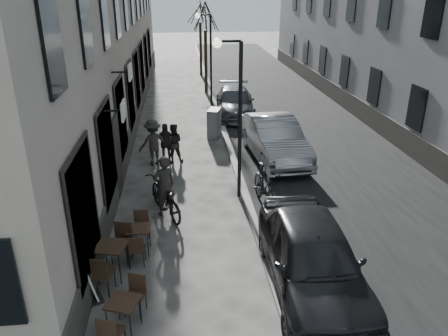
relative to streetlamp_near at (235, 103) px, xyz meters
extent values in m
plane|color=#3C3937|center=(0.17, -6.00, -3.16)|extent=(120.00, 120.00, 0.00)
cube|color=black|center=(4.02, 10.00, -3.16)|extent=(7.30, 60.00, 0.00)
cube|color=gray|center=(0.37, 10.00, -3.10)|extent=(0.25, 60.00, 0.12)
cylinder|color=black|center=(0.17, 0.00, -0.66)|extent=(0.12, 0.12, 5.00)
cylinder|color=black|center=(-0.18, 0.00, 1.84)|extent=(0.70, 0.08, 0.08)
sphere|color=#FFF2CC|center=(-0.53, 0.00, 1.79)|extent=(0.28, 0.28, 0.28)
cylinder|color=black|center=(0.17, 12.00, -0.66)|extent=(0.12, 0.12, 5.00)
cylinder|color=black|center=(-0.18, 12.00, 1.84)|extent=(0.70, 0.08, 0.08)
sphere|color=#FFF2CC|center=(-0.53, 12.00, 1.79)|extent=(0.28, 0.28, 0.28)
cylinder|color=black|center=(0.07, 15.00, -1.21)|extent=(0.20, 0.20, 3.90)
cylinder|color=black|center=(0.07, 21.00, -1.21)|extent=(0.20, 0.20, 3.90)
cube|color=black|center=(-2.95, -5.83, -2.45)|extent=(0.75, 0.75, 0.04)
cylinder|color=black|center=(-3.27, -5.99, -2.82)|extent=(0.02, 0.02, 0.69)
cylinder|color=black|center=(-2.80, -6.15, -2.82)|extent=(0.02, 0.02, 0.69)
cylinder|color=black|center=(-3.11, -5.52, -2.82)|extent=(0.02, 0.02, 0.69)
cylinder|color=black|center=(-2.64, -5.68, -2.82)|extent=(0.02, 0.02, 0.69)
cube|color=black|center=(-3.42, -3.96, -2.34)|extent=(0.84, 0.84, 0.04)
cylinder|color=black|center=(-3.77, -4.17, -2.76)|extent=(0.03, 0.03, 0.80)
cylinder|color=black|center=(-3.21, -4.31, -2.76)|extent=(0.03, 0.03, 0.80)
cylinder|color=black|center=(-3.63, -3.61, -2.76)|extent=(0.03, 0.03, 0.80)
cylinder|color=black|center=(-3.07, -3.75, -2.76)|extent=(0.03, 0.03, 0.80)
cube|color=black|center=(-2.86, -3.01, -2.45)|extent=(0.61, 0.61, 0.04)
cylinder|color=black|center=(-3.12, -3.26, -2.81)|extent=(0.02, 0.02, 0.69)
cylinder|color=black|center=(-2.62, -3.27, -2.81)|extent=(0.02, 0.02, 0.69)
cylinder|color=black|center=(-3.11, -2.76, -2.81)|extent=(0.02, 0.02, 0.69)
cylinder|color=black|center=(-2.61, -2.77, -2.81)|extent=(0.02, 0.02, 0.69)
cube|color=black|center=(-3.78, -4.72, -3.14)|extent=(0.57, 0.74, 0.04)
cube|color=white|center=(-3.86, -4.72, -2.57)|extent=(0.53, 0.72, 1.11)
cube|color=slate|center=(-0.14, 6.12, -2.50)|extent=(0.73, 0.99, 1.33)
imported|color=black|center=(-2.23, -0.98, -2.58)|extent=(1.57, 2.33, 1.16)
imported|color=black|center=(-2.23, -0.98, -2.21)|extent=(0.81, 0.69, 1.89)
imported|color=black|center=(-1.99, 3.30, -2.38)|extent=(0.77, 0.61, 1.56)
imported|color=#2D2A28|center=(-2.74, 3.09, -2.25)|extent=(1.34, 1.06, 1.81)
imported|color=black|center=(-2.29, 3.22, -2.35)|extent=(0.95, 0.41, 1.62)
imported|color=black|center=(1.17, -4.89, -2.32)|extent=(2.10, 4.97, 1.68)
imported|color=#96989E|center=(2.04, 3.30, -2.33)|extent=(2.16, 5.15, 1.65)
imported|color=#3A3E44|center=(1.25, 9.72, -2.45)|extent=(2.43, 5.07, 1.42)
imported|color=black|center=(0.87, -0.82, -2.49)|extent=(0.86, 2.28, 1.33)
camera|label=1|loc=(-1.67, -12.93, 3.35)|focal=35.00mm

